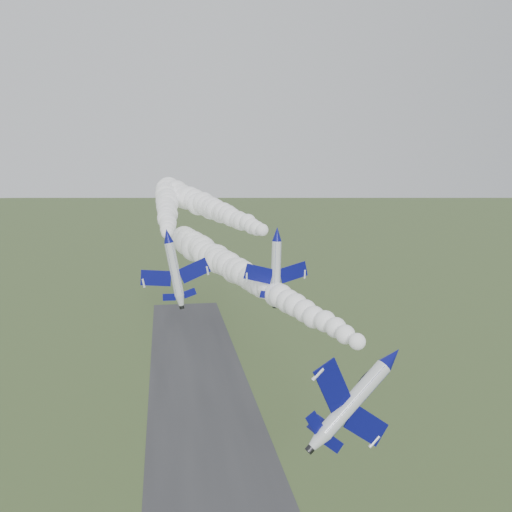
# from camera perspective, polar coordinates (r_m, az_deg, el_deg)

# --- Properties ---
(runway) EXTENTS (24.00, 260.00, 0.04)m
(runway) POSITION_cam_1_polar(r_m,az_deg,el_deg) (101.43, -3.94, -22.13)
(runway) COLOR #323134
(runway) RESTS_ON ground
(jet_lead) EXTENTS (7.44, 13.04, 8.45)m
(jet_lead) POSITION_cam_1_polar(r_m,az_deg,el_deg) (57.18, 13.51, -9.84)
(jet_lead) COLOR silver
(smoke_trail_jet_lead) EXTENTS (25.09, 70.24, 5.53)m
(smoke_trail_jet_lead) POSITION_cam_1_polar(r_m,az_deg,el_deg) (89.82, -1.48, -1.72)
(smoke_trail_jet_lead) COLOR white
(jet_pair_left) EXTENTS (9.13, 11.15, 3.04)m
(jet_pair_left) POSITION_cam_1_polar(r_m,az_deg,el_deg) (76.70, -8.85, 2.04)
(jet_pair_left) COLOR silver
(smoke_trail_jet_pair_left) EXTENTS (5.49, 60.36, 5.00)m
(smoke_trail_jet_pair_left) POSITION_cam_1_polar(r_m,az_deg,el_deg) (109.04, -8.88, 4.97)
(smoke_trail_jet_pair_left) COLOR white
(jet_pair_right) EXTENTS (9.53, 11.16, 2.78)m
(jet_pair_right) POSITION_cam_1_polar(r_m,az_deg,el_deg) (77.45, 2.15, 2.22)
(jet_pair_right) COLOR silver
(smoke_trail_jet_pair_right) EXTENTS (20.09, 64.03, 5.68)m
(smoke_trail_jet_pair_right) POSITION_cam_1_polar(r_m,az_deg,el_deg) (109.48, -5.18, 5.08)
(smoke_trail_jet_pair_right) COLOR white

